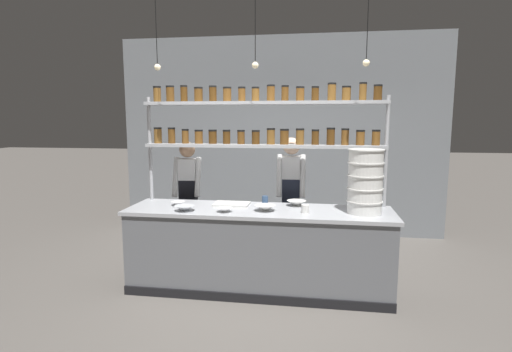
{
  "coord_description": "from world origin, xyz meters",
  "views": [
    {
      "loc": [
        0.62,
        -4.23,
        1.9
      ],
      "look_at": [
        -0.06,
        0.2,
        1.26
      ],
      "focal_mm": 28.0,
      "sensor_mm": 36.0,
      "label": 1
    }
  ],
  "objects_px": {
    "spice_shelf_unit": "(263,126)",
    "chef_center": "(291,193)",
    "chef_left": "(188,194)",
    "prep_bowl_near_right": "(185,208)",
    "serving_cup_front": "(305,209)",
    "prep_bowl_near_left": "(178,203)",
    "serving_cup_by_board": "(265,200)",
    "container_stack": "(365,181)",
    "prep_bowl_center_back": "(265,208)",
    "cutting_board": "(232,204)",
    "prep_bowl_center_front": "(296,203)",
    "prep_bowl_far_left": "(225,210)"
  },
  "relations": [
    {
      "from": "prep_bowl_far_left",
      "to": "serving_cup_by_board",
      "type": "distance_m",
      "value": 0.57
    },
    {
      "from": "chef_left",
      "to": "prep_bowl_center_back",
      "type": "bearing_deg",
      "value": -41.74
    },
    {
      "from": "prep_bowl_center_back",
      "to": "prep_bowl_near_right",
      "type": "xyz_separation_m",
      "value": [
        -0.85,
        -0.14,
        -0.0
      ]
    },
    {
      "from": "prep_bowl_far_left",
      "to": "serving_cup_front",
      "type": "xyz_separation_m",
      "value": [
        0.85,
        0.09,
        0.02
      ]
    },
    {
      "from": "chef_left",
      "to": "prep_bowl_far_left",
      "type": "distance_m",
      "value": 1.17
    },
    {
      "from": "chef_left",
      "to": "chef_center",
      "type": "xyz_separation_m",
      "value": [
        1.35,
        0.02,
        0.04
      ]
    },
    {
      "from": "prep_bowl_far_left",
      "to": "spice_shelf_unit",
      "type": "bearing_deg",
      "value": 57.45
    },
    {
      "from": "spice_shelf_unit",
      "to": "prep_bowl_center_front",
      "type": "distance_m",
      "value": 0.96
    },
    {
      "from": "prep_bowl_near_left",
      "to": "prep_bowl_near_right",
      "type": "distance_m",
      "value": 0.31
    },
    {
      "from": "cutting_board",
      "to": "prep_bowl_near_left",
      "type": "xyz_separation_m",
      "value": [
        -0.6,
        -0.11,
        0.01
      ]
    },
    {
      "from": "prep_bowl_near_left",
      "to": "serving_cup_by_board",
      "type": "relative_size",
      "value": 1.61
    },
    {
      "from": "prep_bowl_near_left",
      "to": "spice_shelf_unit",
      "type": "bearing_deg",
      "value": 16.81
    },
    {
      "from": "prep_bowl_center_back",
      "to": "prep_bowl_near_right",
      "type": "height_order",
      "value": "prep_bowl_center_back"
    },
    {
      "from": "prep_bowl_center_back",
      "to": "serving_cup_by_board",
      "type": "height_order",
      "value": "serving_cup_by_board"
    },
    {
      "from": "chef_left",
      "to": "prep_bowl_near_right",
      "type": "height_order",
      "value": "chef_left"
    },
    {
      "from": "chef_center",
      "to": "prep_bowl_center_back",
      "type": "bearing_deg",
      "value": -106.92
    },
    {
      "from": "prep_bowl_near_left",
      "to": "prep_bowl_center_back",
      "type": "bearing_deg",
      "value": -7.1
    },
    {
      "from": "spice_shelf_unit",
      "to": "chef_center",
      "type": "xyz_separation_m",
      "value": [
        0.3,
        0.43,
        -0.86
      ]
    },
    {
      "from": "chef_center",
      "to": "prep_bowl_near_right",
      "type": "distance_m",
      "value": 1.45
    },
    {
      "from": "prep_bowl_near_left",
      "to": "serving_cup_by_board",
      "type": "height_order",
      "value": "serving_cup_by_board"
    },
    {
      "from": "prep_bowl_near_right",
      "to": "chef_left",
      "type": "bearing_deg",
      "value": 106.13
    },
    {
      "from": "container_stack",
      "to": "prep_bowl_near_left",
      "type": "xyz_separation_m",
      "value": [
        -2.06,
        0.07,
        -0.31
      ]
    },
    {
      "from": "spice_shelf_unit",
      "to": "container_stack",
      "type": "xyz_separation_m",
      "value": [
        1.12,
        -0.35,
        -0.56
      ]
    },
    {
      "from": "container_stack",
      "to": "cutting_board",
      "type": "height_order",
      "value": "container_stack"
    },
    {
      "from": "prep_bowl_near_right",
      "to": "serving_cup_front",
      "type": "height_order",
      "value": "serving_cup_front"
    },
    {
      "from": "spice_shelf_unit",
      "to": "prep_bowl_near_left",
      "type": "xyz_separation_m",
      "value": [
        -0.94,
        -0.28,
        -0.88
      ]
    },
    {
      "from": "chef_left",
      "to": "chef_center",
      "type": "relative_size",
      "value": 0.96
    },
    {
      "from": "cutting_board",
      "to": "prep_bowl_near_right",
      "type": "xyz_separation_m",
      "value": [
        -0.44,
        -0.37,
        0.02
      ]
    },
    {
      "from": "spice_shelf_unit",
      "to": "prep_bowl_near_right",
      "type": "bearing_deg",
      "value": -144.71
    },
    {
      "from": "chef_center",
      "to": "cutting_board",
      "type": "relative_size",
      "value": 4.17
    },
    {
      "from": "cutting_board",
      "to": "serving_cup_by_board",
      "type": "relative_size",
      "value": 3.95
    },
    {
      "from": "prep_bowl_near_left",
      "to": "serving_cup_by_board",
      "type": "bearing_deg",
      "value": 10.77
    },
    {
      "from": "prep_bowl_center_front",
      "to": "serving_cup_front",
      "type": "relative_size",
      "value": 2.56
    },
    {
      "from": "container_stack",
      "to": "prep_bowl_center_back",
      "type": "distance_m",
      "value": 1.09
    },
    {
      "from": "serving_cup_by_board",
      "to": "serving_cup_front",
      "type": "bearing_deg",
      "value": -35.65
    },
    {
      "from": "chef_center",
      "to": "serving_cup_front",
      "type": "height_order",
      "value": "chef_center"
    },
    {
      "from": "chef_left",
      "to": "serving_cup_front",
      "type": "relative_size",
      "value": 18.65
    },
    {
      "from": "prep_bowl_center_back",
      "to": "serving_cup_front",
      "type": "relative_size",
      "value": 2.68
    },
    {
      "from": "prep_bowl_near_right",
      "to": "serving_cup_by_board",
      "type": "height_order",
      "value": "serving_cup_by_board"
    },
    {
      "from": "chef_center",
      "to": "prep_bowl_far_left",
      "type": "bearing_deg",
      "value": -125.94
    },
    {
      "from": "spice_shelf_unit",
      "to": "chef_center",
      "type": "relative_size",
      "value": 1.67
    },
    {
      "from": "spice_shelf_unit",
      "to": "prep_bowl_near_right",
      "type": "relative_size",
      "value": 12.83
    },
    {
      "from": "container_stack",
      "to": "serving_cup_by_board",
      "type": "bearing_deg",
      "value": 166.67
    },
    {
      "from": "prep_bowl_near_right",
      "to": "serving_cup_by_board",
      "type": "xyz_separation_m",
      "value": [
        0.81,
        0.45,
        0.02
      ]
    },
    {
      "from": "chef_left",
      "to": "cutting_board",
      "type": "xyz_separation_m",
      "value": [
        0.71,
        -0.58,
        0.01
      ]
    },
    {
      "from": "cutting_board",
      "to": "prep_bowl_center_back",
      "type": "relative_size",
      "value": 1.73
    },
    {
      "from": "cutting_board",
      "to": "prep_bowl_center_back",
      "type": "distance_m",
      "value": 0.48
    },
    {
      "from": "spice_shelf_unit",
      "to": "prep_bowl_near_right",
      "type": "xyz_separation_m",
      "value": [
        -0.77,
        -0.54,
        -0.87
      ]
    },
    {
      "from": "serving_cup_by_board",
      "to": "cutting_board",
      "type": "bearing_deg",
      "value": -168.47
    },
    {
      "from": "prep_bowl_center_front",
      "to": "prep_bowl_near_left",
      "type": "bearing_deg",
      "value": -172.35
    }
  ]
}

